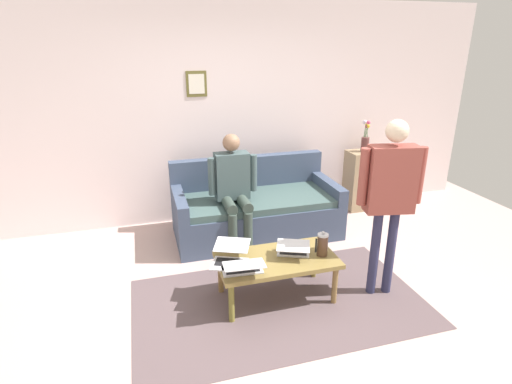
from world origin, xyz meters
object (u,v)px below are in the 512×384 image
laptop_right (230,257)px  french_press (322,245)px  laptop_left (293,249)px  couch (255,210)px  side_shelf (361,180)px  person_standing (390,188)px  flower_vase (365,140)px  laptop_center (243,267)px  coffee_table (277,262)px  person_seated (234,185)px

laptop_right → french_press: french_press is taller
laptop_left → couch: bearing=-91.1°
laptop_left → side_shelf: side_shelf is taller
laptop_left → person_standing: bearing=164.6°
couch → side_shelf: (-1.63, -0.36, 0.10)m
flower_vase → person_standing: person_standing is taller
couch → french_press: 1.45m
laptop_left → laptop_right: laptop_right is taller
couch → laptop_center: size_ratio=5.33×
laptop_right → french_press: 0.82m
couch → side_shelf: size_ratio=2.36×
coffee_table → laptop_right: laptop_right is taller
french_press → flower_vase: flower_vase is taller
laptop_center → person_seated: 1.32m
couch → person_standing: size_ratio=1.19×
coffee_table → french_press: (-0.40, 0.07, 0.15)m
side_shelf → flower_vase: 0.57m
french_press → laptop_left: bearing=-22.1°
flower_vase → person_standing: (0.87, 1.90, 0.07)m
coffee_table → flower_vase: 2.57m
laptop_center → person_standing: bearing=178.2°
couch → laptop_left: 1.33m
side_shelf → person_standing: 2.18m
couch → coffee_table: 1.36m
coffee_table → laptop_center: (0.35, 0.14, 0.09)m
side_shelf → person_seated: (1.94, 0.59, 0.32)m
couch → laptop_right: couch is taller
coffee_table → person_standing: 1.18m
coffee_table → side_shelf: bearing=-136.8°
person_standing → coffee_table: bearing=-11.0°
laptop_center → person_seated: bearing=-100.2°
coffee_table → laptop_left: size_ratio=2.66×
french_press → side_shelf: size_ratio=0.29×
couch → laptop_left: bearing=88.9°
coffee_table → laptop_right: bearing=-6.1°
couch → french_press: bearing=98.6°
laptop_right → laptop_center: bearing=107.9°
coffee_table → person_standing: bearing=169.0°
laptop_left → person_seated: size_ratio=0.31×
french_press → side_shelf: (-1.42, -1.77, -0.11)m
coffee_table → person_standing: size_ratio=0.65×
coffee_table → laptop_center: bearing=22.5°
laptop_center → french_press: bearing=-174.0°
french_press → person_seated: (0.53, -1.19, 0.21)m
couch → flower_vase: size_ratio=4.56×
flower_vase → laptop_right: bearing=36.7°
coffee_table → laptop_right: (0.41, -0.04, 0.09)m
coffee_table → laptop_right: 0.42m
person_standing → couch: bearing=-63.7°
coffee_table → person_standing: person_standing is taller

